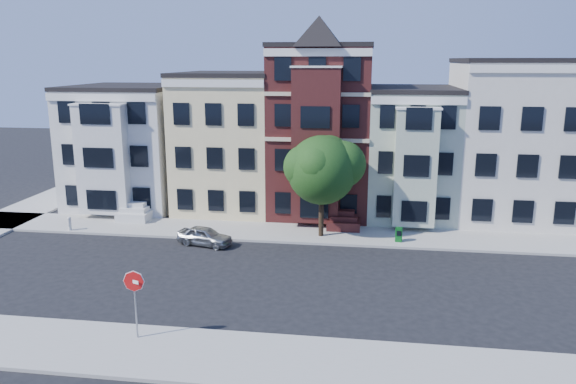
% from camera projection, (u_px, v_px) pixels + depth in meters
% --- Properties ---
extents(ground, '(120.00, 120.00, 0.00)m').
position_uv_depth(ground, '(297.00, 282.00, 29.01)').
color(ground, black).
extents(far_sidewalk, '(60.00, 4.00, 0.15)m').
position_uv_depth(far_sidewalk, '(313.00, 234.00, 36.69)').
color(far_sidewalk, '#9E9B93').
rests_on(far_sidewalk, ground).
extents(near_sidewalk, '(60.00, 4.00, 0.15)m').
position_uv_depth(near_sidewalk, '(270.00, 361.00, 21.28)').
color(near_sidewalk, '#9E9B93').
rests_on(near_sidewalk, ground).
extents(house_white, '(8.00, 9.00, 9.00)m').
position_uv_depth(house_white, '(131.00, 147.00, 44.01)').
color(house_white, silver).
rests_on(house_white, ground).
extents(house_yellow, '(7.00, 9.00, 10.00)m').
position_uv_depth(house_yellow, '(230.00, 143.00, 42.79)').
color(house_yellow, beige).
rests_on(house_yellow, ground).
extents(house_brown, '(7.00, 9.00, 12.00)m').
position_uv_depth(house_brown, '(322.00, 131.00, 41.59)').
color(house_brown, '#3C1514').
rests_on(house_brown, ground).
extents(house_green, '(6.00, 9.00, 9.00)m').
position_uv_depth(house_green, '(410.00, 153.00, 41.04)').
color(house_green, '#A7B49C').
rests_on(house_green, ground).
extents(house_cream, '(8.00, 9.00, 11.00)m').
position_uv_depth(house_cream, '(511.00, 142.00, 39.84)').
color(house_cream, silver).
rests_on(house_cream, ground).
extents(street_tree, '(8.81, 8.81, 8.01)m').
position_uv_depth(street_tree, '(322.00, 175.00, 35.20)').
color(street_tree, '#26531B').
rests_on(street_tree, far_sidewalk).
extents(parked_car, '(3.68, 2.15, 1.18)m').
position_uv_depth(parked_car, '(205.00, 236.00, 34.61)').
color(parked_car, '#94979B').
rests_on(parked_car, ground).
extents(newspaper_box, '(0.46, 0.42, 0.90)m').
position_uv_depth(newspaper_box, '(399.00, 235.00, 34.86)').
color(newspaper_box, '#0B5319').
rests_on(newspaper_box, far_sidewalk).
extents(fire_hydrant, '(0.27, 0.27, 0.74)m').
position_uv_depth(fire_hydrant, '(70.00, 225.00, 37.17)').
color(fire_hydrant, silver).
rests_on(fire_hydrant, far_sidewalk).
extents(stop_sign, '(0.88, 0.43, 3.26)m').
position_uv_depth(stop_sign, '(135.00, 300.00, 22.54)').
color(stop_sign, red).
rests_on(stop_sign, near_sidewalk).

